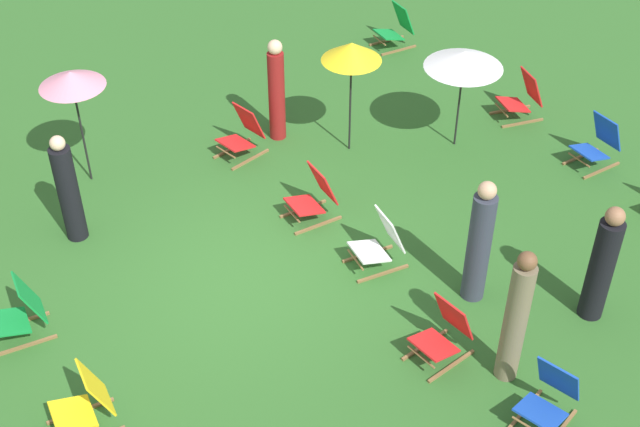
% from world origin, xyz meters
% --- Properties ---
extents(ground_plane, '(40.00, 40.00, 0.00)m').
position_xyz_m(ground_plane, '(0.00, 0.00, 0.00)').
color(ground_plane, '#2D6026').
extents(deckchair_1, '(0.59, 0.83, 0.83)m').
position_xyz_m(deckchair_1, '(0.82, 1.60, 0.37)').
color(deckchair_1, olive).
rests_on(deckchair_1, ground).
extents(deckchair_2, '(0.66, 0.86, 0.83)m').
position_xyz_m(deckchair_2, '(3.92, 1.55, 0.37)').
color(deckchair_2, olive).
rests_on(deckchair_2, ground).
extents(deckchair_3, '(0.50, 0.78, 0.83)m').
position_xyz_m(deckchair_3, '(0.84, 5.77, 0.37)').
color(deckchair_3, olive).
rests_on(deckchair_3, ground).
extents(deckchair_5, '(0.55, 0.81, 0.83)m').
position_xyz_m(deckchair_5, '(-3.95, 5.61, 0.37)').
color(deckchair_5, olive).
rests_on(deckchair_5, ground).
extents(deckchair_7, '(0.54, 0.80, 0.83)m').
position_xyz_m(deckchair_7, '(2.54, 1.23, 0.37)').
color(deckchair_7, olive).
rests_on(deckchair_7, ground).
extents(deckchair_9, '(0.67, 0.86, 0.83)m').
position_xyz_m(deckchair_9, '(-0.79, 5.78, 0.37)').
color(deckchair_9, olive).
rests_on(deckchair_9, ground).
extents(deckchair_10, '(0.57, 0.81, 0.83)m').
position_xyz_m(deckchair_10, '(1.15, -2.65, 0.37)').
color(deckchair_10, olive).
rests_on(deckchair_10, ground).
extents(deckchair_11, '(0.61, 0.84, 0.83)m').
position_xyz_m(deckchair_11, '(-2.45, 1.41, 0.37)').
color(deckchair_11, olive).
rests_on(deckchair_11, ground).
extents(deckchair_13, '(0.58, 0.82, 0.83)m').
position_xyz_m(deckchair_13, '(-0.59, -2.77, 0.37)').
color(deckchair_13, olive).
rests_on(deckchair_13, ground).
extents(deckchair_14, '(0.53, 0.79, 0.83)m').
position_xyz_m(deckchair_14, '(-0.50, 1.44, 0.37)').
color(deckchair_14, olive).
rests_on(deckchair_14, ground).
extents(umbrella_0, '(1.20, 1.20, 1.65)m').
position_xyz_m(umbrella_0, '(-0.79, 4.34, 1.52)').
color(umbrella_0, black).
rests_on(umbrella_0, ground).
extents(umbrella_1, '(0.91, 0.91, 1.87)m').
position_xyz_m(umbrella_1, '(-1.63, 2.87, 1.72)').
color(umbrella_1, black).
rests_on(umbrella_1, ground).
extents(umbrella_2, '(0.94, 0.94, 1.84)m').
position_xyz_m(umbrella_2, '(-3.17, -0.85, 1.72)').
color(umbrella_2, black).
rests_on(umbrella_2, ground).
extents(person_0, '(0.34, 0.34, 1.66)m').
position_xyz_m(person_0, '(-2.01, -1.53, 0.78)').
color(person_0, black).
rests_on(person_0, ground).
extents(person_1, '(0.36, 0.36, 1.68)m').
position_xyz_m(person_1, '(3.06, 3.24, 0.80)').
color(person_1, black).
rests_on(person_1, ground).
extents(person_2, '(0.38, 0.38, 1.87)m').
position_xyz_m(person_2, '(3.19, 1.66, 0.91)').
color(person_2, '#72664C').
rests_on(person_2, ground).
extents(person_3, '(0.35, 0.35, 1.72)m').
position_xyz_m(person_3, '(-2.57, 2.12, 0.84)').
color(person_3, maroon).
rests_on(person_3, ground).
extents(person_4, '(0.36, 0.36, 1.80)m').
position_xyz_m(person_4, '(1.97, 2.23, 0.86)').
color(person_4, '#333847').
rests_on(person_4, ground).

